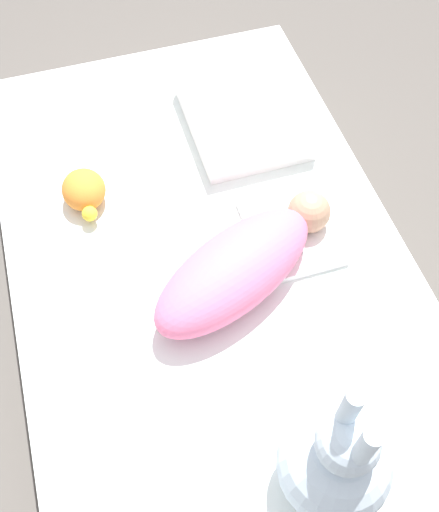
{
  "coord_description": "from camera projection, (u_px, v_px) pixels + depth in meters",
  "views": [
    {
      "loc": [
        0.8,
        -0.21,
        1.47
      ],
      "look_at": [
        0.06,
        0.02,
        0.28
      ],
      "focal_mm": 42.0,
      "sensor_mm": 36.0,
      "label": 1
    }
  ],
  "objects": [
    {
      "name": "pillow",
      "position": [
        243.0,
        115.0,
        1.69
      ],
      "size": [
        0.37,
        0.3,
        0.08
      ],
      "color": "white",
      "rests_on": "bed_mattress"
    },
    {
      "name": "bunny_plush",
      "position": [
        336.0,
        461.0,
        1.08
      ],
      "size": [
        0.21,
        0.21,
        0.39
      ],
      "color": "silver",
      "rests_on": "bed_mattress"
    },
    {
      "name": "burp_cloth",
      "position": [
        291.0,
        232.0,
        1.51
      ],
      "size": [
        0.26,
        0.21,
        0.02
      ],
      "color": "white",
      "rests_on": "bed_mattress"
    },
    {
      "name": "swaddled_baby",
      "position": [
        241.0,
        265.0,
        1.38
      ],
      "size": [
        0.37,
        0.53,
        0.15
      ],
      "rotation": [
        0.0,
        0.0,
        2.03
      ],
      "color": "pink",
      "rests_on": "bed_mattress"
    },
    {
      "name": "bed_mattress",
      "position": [
        207.0,
        272.0,
        1.59
      ],
      "size": [
        1.56,
        0.96,
        0.23
      ],
      "color": "white",
      "rests_on": "ground_plane"
    },
    {
      "name": "turtle_plush",
      "position": [
        84.0,
        191.0,
        1.53
      ],
      "size": [
        0.16,
        0.11,
        0.09
      ],
      "color": "orange",
      "rests_on": "bed_mattress"
    },
    {
      "name": "ground_plane",
      "position": [
        207.0,
        294.0,
        1.68
      ],
      "size": [
        12.0,
        12.0,
        0.0
      ],
      "primitive_type": "plane",
      "color": "#514C47"
    }
  ]
}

